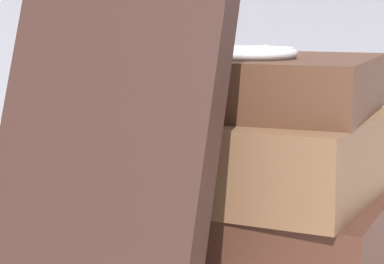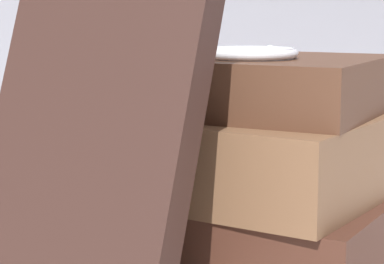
# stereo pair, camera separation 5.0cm
# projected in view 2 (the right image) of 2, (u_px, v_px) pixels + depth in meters

# --- Properties ---
(ground_plane) EXTENTS (3.00, 3.00, 0.00)m
(ground_plane) POSITION_uv_depth(u_px,v_px,m) (132.00, 251.00, 0.49)
(ground_plane) COLOR silver
(book_flat_bottom) EXTENTS (0.21, 0.14, 0.04)m
(book_flat_bottom) POSITION_uv_depth(u_px,v_px,m) (214.00, 217.00, 0.50)
(book_flat_bottom) COLOR #422319
(book_flat_bottom) RESTS_ON ground_plane
(book_flat_middle) EXTENTS (0.20, 0.14, 0.05)m
(book_flat_middle) POSITION_uv_depth(u_px,v_px,m) (207.00, 150.00, 0.49)
(book_flat_middle) COLOR brown
(book_flat_middle) RESTS_ON book_flat_bottom
(book_flat_top) EXTENTS (0.18, 0.13, 0.03)m
(book_flat_top) POSITION_uv_depth(u_px,v_px,m) (225.00, 83.00, 0.48)
(book_flat_top) COLOR #4C2D1E
(book_flat_top) RESTS_ON book_flat_middle
(book_leaning_front) EXTENTS (0.11, 0.07, 0.16)m
(book_leaning_front) POSITION_uv_depth(u_px,v_px,m) (88.00, 154.00, 0.40)
(book_leaning_front) COLOR #331E19
(book_leaning_front) RESTS_ON ground_plane
(pocket_watch) EXTENTS (0.05, 0.06, 0.01)m
(pocket_watch) POSITION_uv_depth(u_px,v_px,m) (250.00, 53.00, 0.46)
(pocket_watch) COLOR silver
(pocket_watch) RESTS_ON book_flat_top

